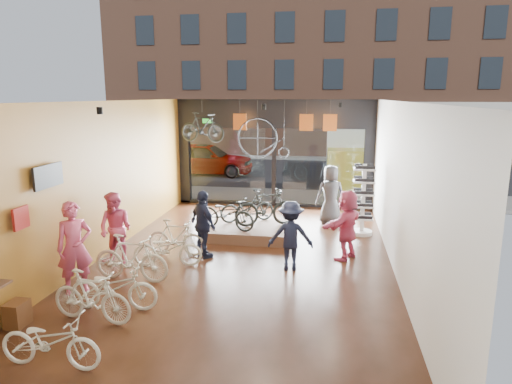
% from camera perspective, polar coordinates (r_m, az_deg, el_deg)
% --- Properties ---
extents(ground_plane, '(7.00, 12.00, 0.04)m').
position_cam_1_polar(ground_plane, '(11.04, -1.69, -8.97)').
color(ground_plane, black).
rests_on(ground_plane, ground).
extents(ceiling, '(7.00, 12.00, 0.04)m').
position_cam_1_polar(ceiling, '(10.31, -1.82, 11.38)').
color(ceiling, black).
rests_on(ceiling, ground).
extents(wall_left, '(0.04, 12.00, 3.80)m').
position_cam_1_polar(wall_left, '(11.70, -18.94, 1.35)').
color(wall_left, '#B37026').
rests_on(wall_left, ground).
extents(wall_right, '(0.04, 12.00, 3.80)m').
position_cam_1_polar(wall_right, '(10.43, 17.59, 0.21)').
color(wall_right, beige).
rests_on(wall_right, ground).
extents(wall_back, '(7.00, 0.04, 3.80)m').
position_cam_1_polar(wall_back, '(4.98, -15.45, -12.45)').
color(wall_back, beige).
rests_on(wall_back, ground).
extents(storefront, '(7.00, 0.26, 3.80)m').
position_cam_1_polar(storefront, '(16.37, 2.28, 4.85)').
color(storefront, black).
rests_on(storefront, ground).
extents(exit_sign, '(0.35, 0.06, 0.18)m').
position_cam_1_polar(exit_sign, '(16.61, -6.08, 8.88)').
color(exit_sign, '#198C26').
rests_on(exit_sign, storefront).
extents(street_road, '(30.00, 18.00, 0.02)m').
position_cam_1_polar(street_road, '(25.50, 4.75, 3.05)').
color(street_road, black).
rests_on(street_road, ground).
extents(sidewalk_near, '(30.00, 2.40, 0.12)m').
position_cam_1_polar(sidewalk_near, '(17.85, 2.71, -0.55)').
color(sidewalk_near, slate).
rests_on(sidewalk_near, ground).
extents(sidewalk_far, '(30.00, 2.00, 0.12)m').
position_cam_1_polar(sidewalk_far, '(29.44, 5.38, 4.37)').
color(sidewalk_far, slate).
rests_on(sidewalk_far, ground).
extents(opposite_building, '(26.00, 5.00, 14.00)m').
position_cam_1_polar(opposite_building, '(31.83, 5.97, 17.45)').
color(opposite_building, brown).
rests_on(opposite_building, ground).
extents(street_car, '(4.77, 1.92, 1.63)m').
position_cam_1_polar(street_car, '(23.18, -6.34, 4.18)').
color(street_car, gray).
rests_on(street_car, street_road).
extents(box_truck, '(2.12, 6.35, 2.50)m').
position_cam_1_polar(box_truck, '(21.31, 11.69, 4.51)').
color(box_truck, silver).
rests_on(box_truck, street_road).
extents(floor_bike_0, '(1.57, 0.55, 0.83)m').
position_cam_1_polar(floor_bike_0, '(7.61, -24.33, -16.65)').
color(floor_bike_0, beige).
rests_on(floor_bike_0, ground_plane).
extents(floor_bike_1, '(1.63, 0.66, 0.95)m').
position_cam_1_polar(floor_bike_1, '(8.69, -19.87, -12.18)').
color(floor_bike_1, beige).
rests_on(floor_bike_1, ground_plane).
extents(floor_bike_2, '(1.70, 0.72, 0.87)m').
position_cam_1_polar(floor_bike_2, '(9.04, -17.36, -11.31)').
color(floor_bike_2, beige).
rests_on(floor_bike_2, ground_plane).
extents(floor_bike_3, '(1.75, 0.62, 1.03)m').
position_cam_1_polar(floor_bike_3, '(10.22, -15.36, -7.97)').
color(floor_bike_3, beige).
rests_on(floor_bike_3, ground_plane).
extents(floor_bike_4, '(1.67, 0.84, 0.84)m').
position_cam_1_polar(floor_bike_4, '(10.92, -10.99, -6.99)').
color(floor_bike_4, beige).
rests_on(floor_bike_4, ground_plane).
extents(floor_bike_5, '(1.54, 0.54, 0.91)m').
position_cam_1_polar(floor_bike_5, '(11.62, -9.98, -5.59)').
color(floor_bike_5, beige).
rests_on(floor_bike_5, ground_plane).
extents(display_platform, '(2.40, 1.80, 0.30)m').
position_cam_1_polar(display_platform, '(13.01, -0.75, -4.89)').
color(display_platform, brown).
rests_on(display_platform, ground_plane).
extents(display_bike_left, '(1.78, 1.07, 0.89)m').
position_cam_1_polar(display_bike_left, '(12.59, -3.68, -2.70)').
color(display_bike_left, black).
rests_on(display_bike_left, display_platform).
extents(display_bike_mid, '(1.85, 1.17, 1.08)m').
position_cam_1_polar(display_bike_mid, '(12.87, 1.23, -1.90)').
color(display_bike_mid, black).
rests_on(display_bike_mid, display_platform).
extents(display_bike_right, '(1.70, 1.25, 0.85)m').
position_cam_1_polar(display_bike_right, '(13.33, -1.13, -1.93)').
color(display_bike_right, black).
rests_on(display_bike_right, display_platform).
extents(customer_0, '(0.82, 0.78, 1.89)m').
position_cam_1_polar(customer_0, '(9.87, -21.72, -6.49)').
color(customer_0, '#CC4C72').
rests_on(customer_0, ground_plane).
extents(customer_1, '(0.96, 0.81, 1.74)m').
position_cam_1_polar(customer_1, '(11.17, -17.15, -4.45)').
color(customer_1, '#CC4C72').
rests_on(customer_1, ground_plane).
extents(customer_2, '(1.00, 0.97, 1.69)m').
position_cam_1_polar(customer_2, '(11.22, -6.61, -4.06)').
color(customer_2, '#161C33').
rests_on(customer_2, ground_plane).
extents(customer_3, '(1.09, 0.69, 1.60)m').
position_cam_1_polar(customer_3, '(10.44, 4.34, -5.48)').
color(customer_3, '#161C33').
rests_on(customer_3, ground_plane).
extents(customer_4, '(1.03, 0.81, 1.84)m').
position_cam_1_polar(customer_4, '(14.29, 9.28, -0.33)').
color(customer_4, '#3F3F44').
rests_on(customer_4, ground_plane).
extents(customer_5, '(1.23, 1.63, 1.71)m').
position_cam_1_polar(customer_5, '(11.30, 11.27, -4.02)').
color(customer_5, '#CC4C72').
rests_on(customer_5, ground_plane).
extents(sunglasses_rack, '(0.69, 0.60, 2.05)m').
position_cam_1_polar(sunglasses_rack, '(13.31, 13.24, -0.94)').
color(sunglasses_rack, white).
rests_on(sunglasses_rack, ground_plane).
extents(wall_merch, '(0.40, 2.40, 2.60)m').
position_cam_1_polar(wall_merch, '(8.91, -28.49, -6.65)').
color(wall_merch, navy).
rests_on(wall_merch, wall_left).
extents(penny_farthing, '(1.66, 0.06, 1.33)m').
position_cam_1_polar(penny_farthing, '(15.15, 1.23, 6.57)').
color(penny_farthing, black).
rests_on(penny_farthing, ceiling).
extents(hung_bike, '(1.64, 0.84, 0.95)m').
position_cam_1_polar(hung_bike, '(14.93, -6.73, 8.05)').
color(hung_bike, black).
rests_on(hung_bike, ceiling).
extents(jersey_left, '(0.45, 0.03, 0.55)m').
position_cam_1_polar(jersey_left, '(15.65, -2.04, 8.75)').
color(jersey_left, '#CC5919').
rests_on(jersey_left, ceiling).
extents(jersey_mid, '(0.45, 0.03, 0.55)m').
position_cam_1_polar(jersey_mid, '(15.37, 6.30, 8.63)').
color(jersey_mid, '#CC5919').
rests_on(jersey_mid, ceiling).
extents(jersey_right, '(0.45, 0.03, 0.55)m').
position_cam_1_polar(jersey_right, '(15.34, 9.23, 8.55)').
color(jersey_right, '#CC5919').
rests_on(jersey_right, ceiling).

